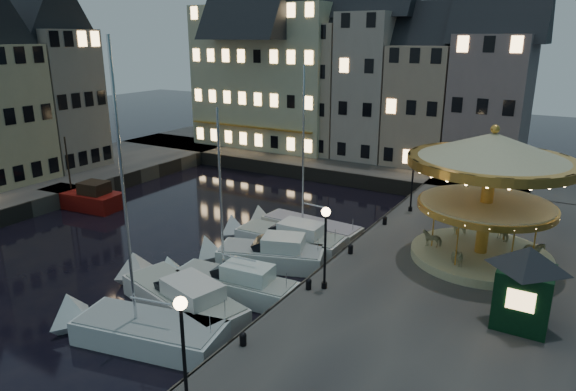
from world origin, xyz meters
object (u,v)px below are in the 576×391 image
Objects in this scene: bollard_d at (385,220)px; bollard_b at (309,284)px; ticket_kiosk at (527,272)px; motorboat_d at (264,255)px; motorboat_a at (139,331)px; motorboat_b at (179,297)px; bollard_c at (351,249)px; carousel at (490,173)px; bollard_a at (243,338)px; motorboat_f at (304,228)px; motorboat_c at (228,283)px; streetlamp_c at (413,174)px; streetlamp_b at (325,236)px; streetlamp_a at (183,338)px; motorboat_e at (284,239)px; red_fishing_boat at (83,199)px.

bollard_b is at bearing -90.00° from bollard_d.
bollard_b is 9.70m from ticket_kiosk.
motorboat_d is at bearing 173.04° from ticket_kiosk.
motorboat_a reaches higher than motorboat_b.
motorboat_d reaches higher than bollard_c.
carousel is at bearing 41.41° from motorboat_b.
motorboat_d reaches higher than bollard_a.
motorboat_a is at bearing -107.85° from bollard_d.
motorboat_f is 16.46m from ticket_kiosk.
motorboat_c is 1.41× the size of motorboat_d.
carousel reaches higher than streetlamp_c.
motorboat_a reaches higher than motorboat_d.
carousel is at bearing 49.70° from motorboat_a.
streetlamp_b is 0.49× the size of carousel.
motorboat_f is at bearing 93.03° from motorboat_d.
motorboat_b is 0.81× the size of motorboat_f.
streetlamp_a reaches higher than bollard_a.
bollard_b is 8.30m from motorboat_e.
red_fishing_boat is 33.05m from ticket_kiosk.
carousel is (12.29, 10.84, 5.59)m from motorboat_b.
motorboat_c is 4.05m from motorboat_d.
carousel is at bearing 71.28° from streetlamp_a.
bollard_c is 0.07× the size of carousel.
carousel reaches higher than bollard_a.
bollard_a is 1.00× the size of bollard_b.
motorboat_e is 1.12× the size of red_fishing_boat.
bollard_d is 0.04× the size of motorboat_a.
motorboat_b is (-6.39, -16.94, -3.37)m from streetlamp_c.
bollard_b is 0.14× the size of ticket_kiosk.
motorboat_d and motorboat_e have the same top height.
motorboat_f reaches higher than motorboat_b.
motorboat_b is 19.51m from red_fishing_boat.
bollard_a is at bearing -70.26° from motorboat_f.
streetlamp_b is at bearing 84.29° from bollard_a.
bollard_c is at bearing 50.35° from motorboat_c.
motorboat_b is at bearing -92.87° from motorboat_f.
red_fishing_boat is at bearing 168.50° from streetlamp_b.
streetlamp_a is 0.41× the size of motorboat_c.
bollard_a is at bearing -90.00° from bollard_d.
carousel reaches higher than streetlamp_b.
bollard_b is at bearing -12.96° from red_fishing_boat.
motorboat_f reaches higher than red_fishing_boat.
motorboat_a is 16.90m from ticket_kiosk.
bollard_d is 14.66m from motorboat_b.
carousel is at bearing 64.13° from bollard_a.
streetlamp_c is at bearing 40.98° from motorboat_f.
bollard_a and bollard_b have the same top height.
streetlamp_b is 7.32× the size of bollard_c.
ticket_kiosk reaches higher than motorboat_b.
motorboat_d is 18.62m from red_fishing_boat.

